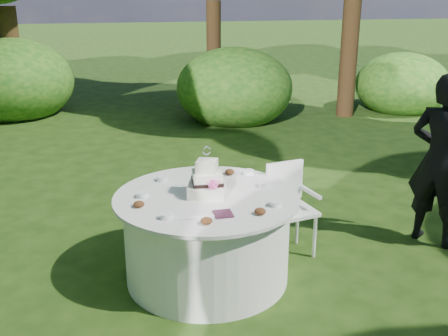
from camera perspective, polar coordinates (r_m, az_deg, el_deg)
The scene contains 9 objects.
ground at distance 4.72m, azimuth -1.81°, elevation -11.71°, with size 80.00×80.00×0.00m, color #19310D.
napkins at distance 4.01m, azimuth -0.10°, elevation -5.02°, with size 0.14×0.14×0.02m, color #4C2037.
feather_plume at distance 3.98m, azimuth -2.51°, elevation -5.25°, with size 0.48×0.07×0.01m, color white.
guest at distance 5.43m, azimuth 22.58°, elevation 0.75°, with size 0.62×0.41×1.70m, color black.
table at distance 4.54m, azimuth -1.86°, elevation -7.47°, with size 1.56×1.56×0.77m.
cake at distance 4.36m, azimuth -1.84°, elevation -1.51°, with size 0.38×0.38×0.42m.
chair at distance 4.98m, azimuth 7.11°, elevation -3.57°, with size 0.45×0.45×0.87m.
votives at distance 4.43m, azimuth -1.45°, elevation -2.46°, with size 1.16×0.94×0.04m.
petal_cups at distance 4.22m, azimuth -1.61°, elevation -3.53°, with size 0.98×1.11×0.05m.
Camera 1 is at (-0.80, -3.99, 2.39)m, focal length 42.00 mm.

